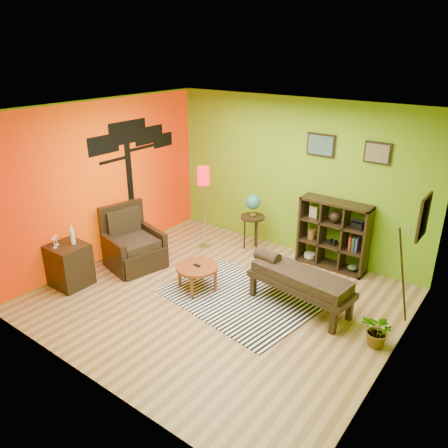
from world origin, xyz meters
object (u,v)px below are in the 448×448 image
Objects in this scene: globe_table at (253,208)px; floor_lamp at (203,183)px; armchair at (133,248)px; coffee_table at (197,269)px; bench at (298,279)px; cube_shelf at (334,235)px; potted_plant at (378,334)px; side_cabinet at (69,265)px.

floor_lamp is at bearing -147.15° from globe_table.
armchair is 1.70m from floor_lamp.
coffee_table is 0.41× the size of bench.
armchair reaches higher than bench.
coffee_table is 1.58m from bench.
cube_shelf is 2.59× the size of potted_plant.
armchair is 0.65× the size of bench.
floor_lamp reaches higher than cube_shelf.
potted_plant is at bearing 4.42° from armchair.
potted_plant is (2.89, -1.45, -0.64)m from globe_table.
armchair is 0.97× the size of globe_table.
side_cabinet is at bearing -135.17° from cube_shelf.
coffee_table is at bearing 32.70° from side_cabinet.
coffee_table is 0.61× the size of globe_table.
armchair reaches higher than potted_plant.
armchair is 3.48m from cube_shelf.
cube_shelf is at bearing 35.52° from armchair.
cube_shelf is 0.74× the size of bench.
coffee_table is 0.63× the size of armchair.
bench is (2.93, 0.53, 0.14)m from armchair.
cube_shelf is (1.50, 0.24, -0.22)m from globe_table.
bench is (3.22, 1.61, 0.11)m from side_cabinet.
floor_lamp is at bearing 66.35° from armchair.
bench is (1.61, -1.25, -0.36)m from globe_table.
side_cabinet is 4.40m from cube_shelf.
armchair is 1.12m from side_cabinet.
floor_lamp is (0.85, 2.37, 0.93)m from side_cabinet.
side_cabinet is at bearing -147.30° from coffee_table.
potted_plant is (4.21, 0.33, -0.14)m from armchair.
bench is (0.11, -1.48, -0.14)m from cube_shelf.
globe_table is 2.34× the size of potted_plant.
side_cabinet is 0.64× the size of floor_lamp.
floor_lamp reaches higher than globe_table.
globe_table is (1.32, 1.78, 0.50)m from armchair.
floor_lamp is at bearing -162.13° from cube_shelf.
coffee_table is 2.79m from potted_plant.
coffee_table is at bearing -86.12° from globe_table.
floor_lamp reaches higher than potted_plant.
globe_table is at bearing 142.29° from bench.
cube_shelf reaches higher than bench.
floor_lamp is at bearing 165.21° from potted_plant.
bench is at bearing 170.77° from potted_plant.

